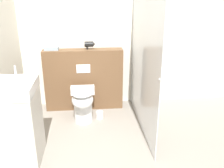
# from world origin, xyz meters

# --- Properties ---
(wall_back) EXTENTS (8.00, 0.06, 2.50)m
(wall_back) POSITION_xyz_m (0.00, 2.17, 1.25)
(wall_back) COLOR silver
(wall_back) RESTS_ON ground_plane
(partition_panel) EXTENTS (1.29, 0.23, 1.02)m
(partition_panel) POSITION_xyz_m (-0.29, 1.95, 0.51)
(partition_panel) COLOR brown
(partition_panel) RESTS_ON ground_plane
(shower_glass) EXTENTS (0.04, 1.76, 2.14)m
(shower_glass) POSITION_xyz_m (0.55, 1.26, 1.07)
(shower_glass) COLOR silver
(shower_glass) RESTS_ON ground_plane
(toilet) EXTENTS (0.37, 0.55, 0.53)m
(toilet) POSITION_xyz_m (-0.31, 1.43, 0.32)
(toilet) COLOR white
(toilet) RESTS_ON ground_plane
(sink_vanity) EXTENTS (0.46, 0.56, 1.13)m
(sink_vanity) POSITION_xyz_m (-1.02, 0.58, 0.50)
(sink_vanity) COLOR beige
(sink_vanity) RESTS_ON ground_plane
(hair_drier) EXTENTS (0.17, 0.09, 0.13)m
(hair_drier) POSITION_xyz_m (-0.18, 1.96, 1.10)
(hair_drier) COLOR black
(hair_drier) RESTS_ON partition_panel
(folded_towel) EXTENTS (0.22, 0.13, 0.05)m
(folded_towel) POSITION_xyz_m (-0.78, 1.97, 1.05)
(folded_towel) COLOR #8C9EAD
(folded_towel) RESTS_ON partition_panel
(spare_toilet_roll) EXTENTS (0.11, 0.11, 0.12)m
(spare_toilet_roll) POSITION_xyz_m (-0.05, 1.51, 0.06)
(spare_toilet_roll) COLOR white
(spare_toilet_roll) RESTS_ON ground_plane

